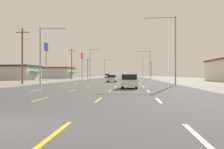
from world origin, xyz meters
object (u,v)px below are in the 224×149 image
(streetlight_right_row_1, at_px, (148,62))
(streetlight_right_row_2, at_px, (142,66))
(pole_sign_left_row_2, at_px, (82,59))
(streetlight_right_row_0, at_px, (172,45))
(suv_far_left_midfar, at_px, (107,76))
(hatchback_inner_right_nearest, at_px, (129,81))
(sedan_center_turn_near, at_px, (112,78))
(sedan_inner_left_mid, at_px, (111,77))
(streetlight_left_row_2, at_px, (105,67))
(streetlight_left_row_0, at_px, (43,51))
(pole_sign_left_row_1, at_px, (46,52))
(streetlight_left_row_1, at_px, (91,62))

(streetlight_right_row_1, height_order, streetlight_right_row_2, streetlight_right_row_2)
(pole_sign_left_row_2, bearing_deg, streetlight_right_row_0, -63.55)
(suv_far_left_midfar, bearing_deg, hatchback_inner_right_nearest, -82.37)
(sedan_center_turn_near, xyz_separation_m, sedan_inner_left_mid, (-3.32, 33.92, 0.00))
(hatchback_inner_right_nearest, distance_m, streetlight_left_row_2, 94.58)
(sedan_inner_left_mid, distance_m, streetlight_right_row_0, 48.90)
(pole_sign_left_row_2, height_order, streetlight_right_row_1, pole_sign_left_row_2)
(suv_far_left_midfar, height_order, streetlight_right_row_0, streetlight_right_row_0)
(streetlight_left_row_0, xyz_separation_m, streetlight_right_row_0, (19.36, 0.00, 0.72))
(streetlight_right_row_1, bearing_deg, streetlight_left_row_0, -114.42)
(streetlight_right_row_1, bearing_deg, hatchback_inner_right_nearest, -96.77)
(suv_far_left_midfar, xyz_separation_m, streetlight_left_row_2, (-2.48, 13.61, 4.68))
(suv_far_left_midfar, distance_m, streetlight_left_row_2, 14.61)
(hatchback_inner_right_nearest, relative_size, streetlight_left_row_0, 0.44)
(sedan_center_turn_near, distance_m, streetlight_right_row_2, 72.90)
(sedan_center_turn_near, distance_m, sedan_inner_left_mid, 34.08)
(sedan_center_turn_near, xyz_separation_m, pole_sign_left_row_2, (-13.97, 35.09, 6.65))
(streetlight_right_row_1, bearing_deg, pole_sign_left_row_1, -139.25)
(streetlight_left_row_2, bearing_deg, streetlight_left_row_1, -90.27)
(sedan_center_turn_near, bearing_deg, sedan_inner_left_mid, 95.60)
(hatchback_inner_right_nearest, distance_m, streetlight_left_row_0, 16.38)
(sedan_inner_left_mid, distance_m, suv_far_left_midfar, 24.73)
(streetlight_left_row_0, bearing_deg, streetlight_left_row_2, 89.99)
(hatchback_inner_right_nearest, distance_m, pole_sign_left_row_2, 59.69)
(hatchback_inner_right_nearest, xyz_separation_m, pole_sign_left_row_1, (-20.34, 28.33, 6.20))
(sedan_center_turn_near, relative_size, pole_sign_left_row_2, 0.47)
(streetlight_left_row_1, xyz_separation_m, streetlight_right_row_2, (19.70, 42.44, 0.32))
(pole_sign_left_row_2, relative_size, streetlight_left_row_1, 0.92)
(suv_far_left_midfar, bearing_deg, pole_sign_left_row_1, -100.58)
(streetlight_right_row_2, bearing_deg, pole_sign_left_row_1, -112.25)
(suv_far_left_midfar, relative_size, pole_sign_left_row_1, 0.53)
(suv_far_left_midfar, bearing_deg, sedan_center_turn_near, -83.19)
(streetlight_left_row_1, relative_size, streetlight_right_row_2, 0.95)
(suv_far_left_midfar, xyz_separation_m, pole_sign_left_row_2, (-7.00, -23.29, 6.38))
(sedan_center_turn_near, bearing_deg, streetlight_right_row_1, 71.66)
(hatchback_inner_right_nearest, relative_size, sedan_center_turn_near, 0.87)
(sedan_inner_left_mid, height_order, streetlight_right_row_0, streetlight_right_row_0)
(hatchback_inner_right_nearest, height_order, streetlight_right_row_0, streetlight_right_row_0)
(pole_sign_left_row_2, xyz_separation_m, streetlight_left_row_0, (4.50, -47.97, -2.24))
(sedan_inner_left_mid, bearing_deg, streetlight_right_row_1, -18.39)
(streetlight_left_row_1, height_order, streetlight_left_row_2, streetlight_left_row_1)
(suv_far_left_midfar, bearing_deg, streetlight_left_row_2, 100.33)
(streetlight_left_row_0, bearing_deg, pole_sign_left_row_2, 95.35)
(suv_far_left_midfar, height_order, streetlight_left_row_0, streetlight_left_row_0)
(sedan_center_turn_near, height_order, pole_sign_left_row_2, pole_sign_left_row_2)
(streetlight_right_row_2, bearing_deg, streetlight_right_row_1, -90.35)
(hatchback_inner_right_nearest, xyz_separation_m, streetlight_left_row_2, (-13.18, 93.53, 4.92))
(sedan_inner_left_mid, relative_size, streetlight_right_row_2, 0.41)
(streetlight_right_row_1, bearing_deg, streetlight_right_row_2, 89.65)
(pole_sign_left_row_1, xyz_separation_m, streetlight_right_row_2, (26.67, 65.19, -0.75))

